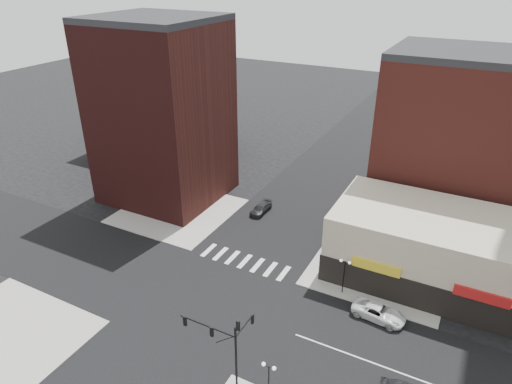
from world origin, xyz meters
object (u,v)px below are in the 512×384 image
at_px(traffic_signal, 228,340).
at_px(street_lamp_ne, 345,268).
at_px(white_suv, 379,312).
at_px(street_lamp_se_a, 269,374).
at_px(dark_sedan_north, 261,209).

relative_size(traffic_signal, street_lamp_ne, 1.87).
bearing_deg(street_lamp_ne, white_suv, -24.72).
xyz_separation_m(traffic_signal, street_lamp_se_a, (3.76, -0.17, -1.67)).
relative_size(traffic_signal, white_suv, 1.47).
bearing_deg(street_lamp_se_a, traffic_signal, 177.43).
bearing_deg(street_lamp_se_a, street_lamp_ne, 86.42).
bearing_deg(white_suv, street_lamp_ne, 70.68).
xyz_separation_m(traffic_signal, dark_sedan_north, (-11.02, 27.49, -4.33)).
distance_m(traffic_signal, dark_sedan_north, 29.93).
height_order(street_lamp_se_a, white_suv, street_lamp_se_a).
bearing_deg(traffic_signal, white_suv, 56.35).
relative_size(street_lamp_se_a, street_lamp_ne, 1.00).
bearing_deg(dark_sedan_north, street_lamp_se_a, -60.15).
bearing_deg(white_suv, traffic_signal, 151.75).
height_order(street_lamp_se_a, dark_sedan_north, street_lamp_se_a).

